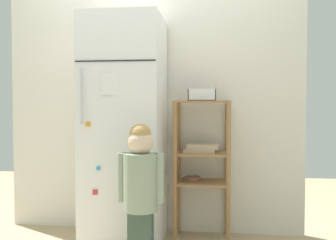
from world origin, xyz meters
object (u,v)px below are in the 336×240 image
at_px(refrigerator, 125,130).
at_px(child_standing, 141,182).
at_px(pantry_shelf_unit, 201,156).
at_px(fruit_bin, 203,96).

distance_m(refrigerator, child_standing, 0.63).
bearing_deg(child_standing, refrigerator, 114.29).
distance_m(pantry_shelf_unit, fruit_bin, 0.49).
bearing_deg(pantry_shelf_unit, refrigerator, -166.87).
distance_m(child_standing, pantry_shelf_unit, 0.75).
distance_m(refrigerator, fruit_bin, 0.69).
bearing_deg(pantry_shelf_unit, fruit_bin, 51.28).
relative_size(refrigerator, pantry_shelf_unit, 1.58).
bearing_deg(fruit_bin, child_standing, -120.54).
height_order(refrigerator, pantry_shelf_unit, refrigerator).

